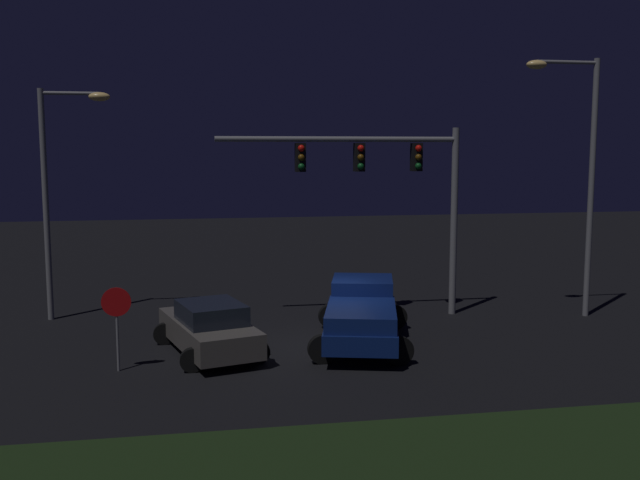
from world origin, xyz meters
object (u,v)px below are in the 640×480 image
(street_lamp_left, at_px, (59,176))
(stop_sign, at_px, (117,313))
(traffic_signal_gantry, at_px, (387,175))
(street_lamp_right, at_px, (579,158))
(pickup_truck, at_px, (362,311))
(car_sedan, at_px, (209,328))

(street_lamp_left, height_order, stop_sign, street_lamp_left)
(traffic_signal_gantry, distance_m, street_lamp_right, 6.55)
(pickup_truck, distance_m, traffic_signal_gantry, 5.33)
(car_sedan, relative_size, street_lamp_left, 0.61)
(pickup_truck, relative_size, traffic_signal_gantry, 0.69)
(traffic_signal_gantry, bearing_deg, pickup_truck, -116.35)
(car_sedan, height_order, street_lamp_left, street_lamp_left)
(traffic_signal_gantry, bearing_deg, street_lamp_left, 171.64)
(car_sedan, distance_m, street_lamp_left, 8.16)
(car_sedan, bearing_deg, street_lamp_right, -94.60)
(pickup_truck, xyz_separation_m, street_lamp_right, (8.04, 2.15, 4.48))
(car_sedan, height_order, stop_sign, stop_sign)
(street_lamp_right, distance_m, stop_sign, 15.88)
(street_lamp_right, bearing_deg, stop_sign, -166.21)
(pickup_truck, xyz_separation_m, street_lamp_left, (-9.27, 4.85, 3.89))
(street_lamp_right, bearing_deg, car_sedan, -168.93)
(pickup_truck, bearing_deg, traffic_signal_gantry, -11.96)
(traffic_signal_gantry, xyz_separation_m, street_lamp_left, (-10.88, 1.60, -0.01))
(pickup_truck, distance_m, street_lamp_right, 9.45)
(pickup_truck, bearing_deg, stop_sign, 116.80)
(car_sedan, bearing_deg, street_lamp_left, 27.06)
(pickup_truck, height_order, street_lamp_right, street_lamp_right)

